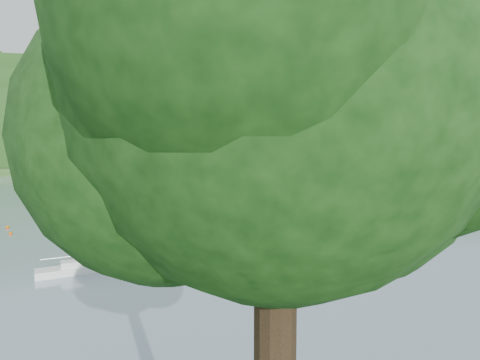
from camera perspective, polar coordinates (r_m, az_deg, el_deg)
The scene contains 20 objects.
near_tree at distance 6.88m, azimuth 5.84°, elevation 8.04°, with size 8.40×8.50×13.70m.
far_shore_strip at distance 213.97m, azimuth -9.48°, elevation 1.67°, with size 600.00×60.00×3.00m, color #2A521F.
forested_ridge at distance 282.56m, azimuth -10.17°, elevation 6.59°, with size 620.00×181.22×69.89m.
village_building_0 at distance 205.30m, azimuth -24.86°, elevation 3.47°, with size 14.00×10.40×16.00m.
village_building_1 at distance 203.41m, azimuth -17.82°, elevation 3.44°, with size 12.00×9.36×14.00m.
village_building_2 at distance 202.13m, azimuth -7.91°, elevation 4.03°, with size 16.00×11.44×18.00m.
village_building_3 at distance 207.19m, azimuth 3.26°, elevation 3.83°, with size 13.00×10.40×15.50m.
village_building_4 at distance 227.14m, azimuth 14.00°, elevation 3.78°, with size 15.00×10.40×16.50m.
near_sailboat_0 at distance 38.41m, azimuth -22.41°, elevation -11.48°, with size 6.36×3.23×8.27m.
near_sailboat_1 at distance 48.42m, azimuth -9.72°, elevation -8.06°, with size 4.98×2.81×6.48m.
near_sailboat_2 at distance 46.34m, azimuth 13.46°, elevation -8.54°, with size 7.55×4.37×9.84m.
near_sailboat_3 at distance 66.48m, azimuth 15.44°, elevation -4.76°, with size 6.61×3.62×8.60m.
near_sailboat_5 at distance 89.34m, azimuth 24.70°, elevation -2.77°, with size 5.34×2.59×6.94m.
mooring_buoy_0 at distance 59.04m, azimuth -29.70°, elevation -6.72°, with size 0.45×0.45×0.45m, color #DB5500.
mooring_buoy_1 at distance 59.12m, azimuth 14.03°, elevation -6.28°, with size 0.43×0.43×0.43m, color white.
mooring_buoy_2 at distance 75.54m, azimuth 25.69°, elevation -4.31°, with size 0.46×0.46×0.46m, color #DB5500.
mooring_buoy_3 at distance 72.10m, azimuth -17.31°, elevation -4.48°, with size 0.43×0.43×0.43m, color #DB5500.
mooring_buoy_5 at distance 63.92m, azimuth -30.02°, elevation -5.94°, with size 0.49×0.49×0.49m, color #DB5500.
duck_pair at distance 39.55m, azimuth 10.30°, elevation -11.30°, with size 1.61×1.45×0.28m.
far_sailboat_cluster at distance 128.62m, azimuth -4.74°, elevation -0.41°, with size 194.19×61.78×8.71m.
Camera 1 is at (-10.89, -13.50, 10.59)m, focal length 30.17 mm.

